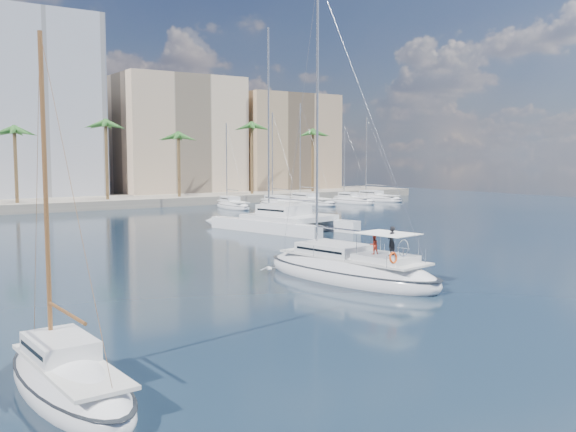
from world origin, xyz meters
TOP-DOWN VIEW (x-y plane):
  - ground at (0.00, 0.00)m, footprint 160.00×160.00m
  - quay at (0.00, 61.00)m, footprint 120.00×14.00m
  - building_beige at (22.00, 70.00)m, footprint 20.00×14.00m
  - building_tan_right at (42.00, 68.00)m, footprint 18.00×12.00m
  - palm_centre at (0.00, 57.00)m, footprint 3.60×3.60m
  - palm_right at (34.00, 57.00)m, footprint 3.60×3.60m
  - main_sloop at (1.33, -0.74)m, footprint 6.08×13.13m
  - small_sloop at (-17.32, -10.07)m, footprint 3.03×8.35m
  - catamaran at (11.95, 21.99)m, footprint 9.74×14.75m
  - seagull at (-2.97, 1.28)m, footprint 1.19×0.51m
  - moored_yacht_a at (20.00, 47.00)m, footprint 3.37×9.52m
  - moored_yacht_b at (26.50, 45.00)m, footprint 3.32×10.83m
  - moored_yacht_c at (33.00, 47.00)m, footprint 3.98×12.33m
  - moored_yacht_d at (39.50, 45.00)m, footprint 3.52×9.55m
  - moored_yacht_e at (46.00, 47.00)m, footprint 4.61×11.11m

SIDE VIEW (x-z plane):
  - ground at x=0.00m, z-range 0.00..0.00m
  - moored_yacht_a at x=20.00m, z-range -5.95..5.95m
  - moored_yacht_b at x=26.50m, z-range -6.86..6.86m
  - moored_yacht_c at x=33.00m, z-range -7.77..7.77m
  - moored_yacht_d at x=39.50m, z-range -5.95..5.95m
  - moored_yacht_e at x=46.00m, z-range -6.86..6.86m
  - small_sloop at x=-17.32m, z-range -5.48..6.33m
  - main_sloop at x=1.33m, z-range -8.82..9.93m
  - quay at x=0.00m, z-range 0.00..1.20m
  - seagull at x=-2.97m, z-range 0.68..0.90m
  - catamaran at x=11.95m, z-range -8.60..10.96m
  - building_tan_right at x=42.00m, z-range 0.00..18.00m
  - building_beige at x=22.00m, z-range 0.00..20.00m
  - palm_centre at x=0.00m, z-range 4.13..16.43m
  - palm_right at x=34.00m, z-range 4.13..16.43m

